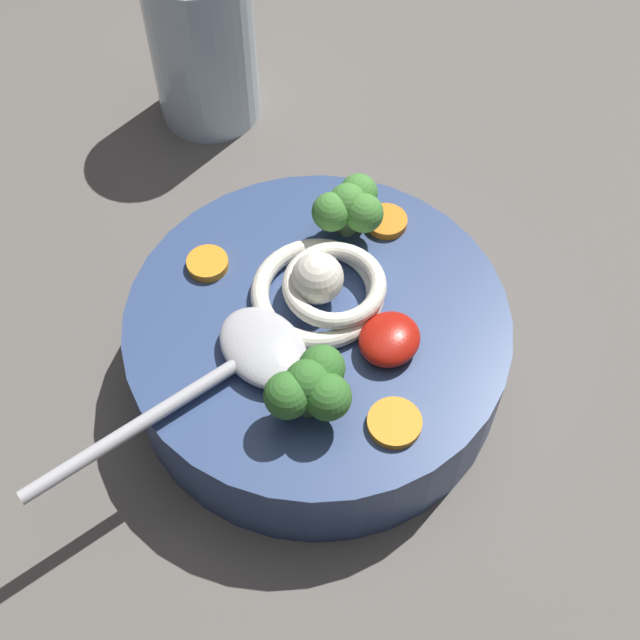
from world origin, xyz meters
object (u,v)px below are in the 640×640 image
Objects in this scene: soup_bowl at (320,346)px; noodle_pile at (320,286)px; soup_spoon at (243,360)px; drinking_glass at (203,43)px.

soup_bowl is 4.29cm from noodle_pile.
soup_spoon is at bearing 173.84° from noodle_pile.
soup_spoon is 1.35× the size of drinking_glass.
soup_spoon is at bearing -135.83° from drinking_glass.
noodle_pile is (1.36, 0.94, 3.96)cm from soup_bowl.
noodle_pile is at bearing 34.82° from soup_bowl.
noodle_pile is at bearing -123.90° from drinking_glass.
soup_bowl is 1.32× the size of soup_spoon.
noodle_pile is 6.55cm from soup_spoon.
drinking_glass reaches higher than soup_spoon.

